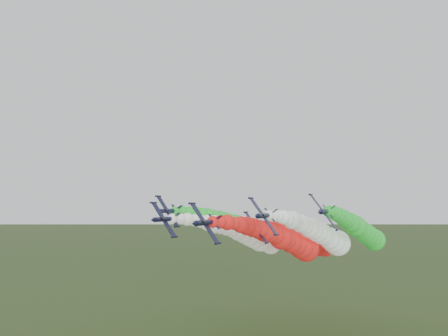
{
  "coord_description": "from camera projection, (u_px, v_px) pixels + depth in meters",
  "views": [
    {
      "loc": [
        32.35,
        -98.62,
        44.4
      ],
      "look_at": [
        -7.9,
        -1.89,
        53.27
      ],
      "focal_mm": 35.0,
      "sensor_mm": 36.0,
      "label": 1
    }
  ],
  "objects": [
    {
      "name": "jet_lead",
      "position": [
        286.0,
        240.0,
        132.78
      ],
      "size": [
        14.02,
        77.24,
        19.68
      ],
      "rotation": [
        0.0,
        0.94,
        0.0
      ],
      "color": "black",
      "rests_on": "ground"
    },
    {
      "name": "jet_inner_left",
      "position": [
        248.0,
        236.0,
        146.6
      ],
      "size": [
        13.32,
        76.53,
        18.98
      ],
      "rotation": [
        0.0,
        0.94,
        0.0
      ],
      "color": "black",
      "rests_on": "ground"
    },
    {
      "name": "jet_inner_right",
      "position": [
        323.0,
        235.0,
        141.17
      ],
      "size": [
        14.16,
        77.37,
        19.81
      ],
      "rotation": [
        0.0,
        0.94,
        0.0
      ],
      "color": "black",
      "rests_on": "ground"
    },
    {
      "name": "jet_outer_left",
      "position": [
        245.0,
        229.0,
        158.91
      ],
      "size": [
        13.85,
        77.06,
        19.51
      ],
      "rotation": [
        0.0,
        0.94,
        0.0
      ],
      "color": "black",
      "rests_on": "ground"
    },
    {
      "name": "jet_outer_right",
      "position": [
        361.0,
        231.0,
        142.33
      ],
      "size": [
        13.57,
        76.78,
        19.23
      ],
      "rotation": [
        0.0,
        0.94,
        0.0
      ],
      "color": "black",
      "rests_on": "ground"
    },
    {
      "name": "jet_trail",
      "position": [
        310.0,
        240.0,
        159.26
      ],
      "size": [
        13.21,
        76.43,
        18.87
      ],
      "rotation": [
        0.0,
        0.94,
        0.0
      ],
      "color": "black",
      "rests_on": "ground"
    }
  ]
}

